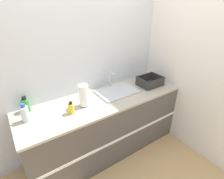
{
  "coord_description": "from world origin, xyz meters",
  "views": [
    {
      "loc": [
        -1.04,
        -1.39,
        2.06
      ],
      "look_at": [
        0.1,
        0.3,
        1.01
      ],
      "focal_mm": 28.0,
      "sensor_mm": 36.0,
      "label": 1
    }
  ],
  "objects_px": {
    "sink": "(117,91)",
    "paper_towel_roll": "(84,96)",
    "dish_rack": "(150,82)",
    "bottle_yellow": "(71,108)",
    "bottle_clear": "(25,114)",
    "bottle_green": "(26,105)"
  },
  "relations": [
    {
      "from": "paper_towel_roll",
      "to": "bottle_yellow",
      "type": "relative_size",
      "value": 1.87
    },
    {
      "from": "paper_towel_roll",
      "to": "bottle_green",
      "type": "xyz_separation_m",
      "value": [
        -0.62,
        0.27,
        -0.06
      ]
    },
    {
      "from": "dish_rack",
      "to": "bottle_green",
      "type": "height_order",
      "value": "bottle_green"
    },
    {
      "from": "sink",
      "to": "paper_towel_roll",
      "type": "height_order",
      "value": "paper_towel_roll"
    },
    {
      "from": "bottle_yellow",
      "to": "bottle_green",
      "type": "height_order",
      "value": "bottle_green"
    },
    {
      "from": "sink",
      "to": "bottle_yellow",
      "type": "relative_size",
      "value": 3.82
    },
    {
      "from": "dish_rack",
      "to": "bottle_clear",
      "type": "height_order",
      "value": "bottle_clear"
    },
    {
      "from": "bottle_clear",
      "to": "paper_towel_roll",
      "type": "bearing_deg",
      "value": -6.34
    },
    {
      "from": "dish_rack",
      "to": "bottle_yellow",
      "type": "height_order",
      "value": "bottle_yellow"
    },
    {
      "from": "bottle_green",
      "to": "bottle_clear",
      "type": "bearing_deg",
      "value": -101.56
    },
    {
      "from": "dish_rack",
      "to": "bottle_green",
      "type": "bearing_deg",
      "value": 170.14
    },
    {
      "from": "paper_towel_roll",
      "to": "dish_rack",
      "type": "distance_m",
      "value": 1.1
    },
    {
      "from": "bottle_yellow",
      "to": "bottle_clear",
      "type": "distance_m",
      "value": 0.48
    },
    {
      "from": "paper_towel_roll",
      "to": "bottle_clear",
      "type": "distance_m",
      "value": 0.66
    },
    {
      "from": "sink",
      "to": "bottle_green",
      "type": "distance_m",
      "value": 1.18
    },
    {
      "from": "bottle_yellow",
      "to": "bottle_green",
      "type": "bearing_deg",
      "value": 141.71
    },
    {
      "from": "paper_towel_roll",
      "to": "bottle_green",
      "type": "relative_size",
      "value": 1.45
    },
    {
      "from": "dish_rack",
      "to": "bottle_clear",
      "type": "distance_m",
      "value": 1.76
    },
    {
      "from": "paper_towel_roll",
      "to": "bottle_clear",
      "type": "height_order",
      "value": "paper_towel_roll"
    },
    {
      "from": "sink",
      "to": "paper_towel_roll",
      "type": "bearing_deg",
      "value": -172.08
    },
    {
      "from": "paper_towel_roll",
      "to": "dish_rack",
      "type": "xyz_separation_m",
      "value": [
        1.09,
        -0.03,
        -0.09
      ]
    },
    {
      "from": "bottle_yellow",
      "to": "bottle_green",
      "type": "xyz_separation_m",
      "value": [
        -0.42,
        0.33,
        0.02
      ]
    }
  ]
}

